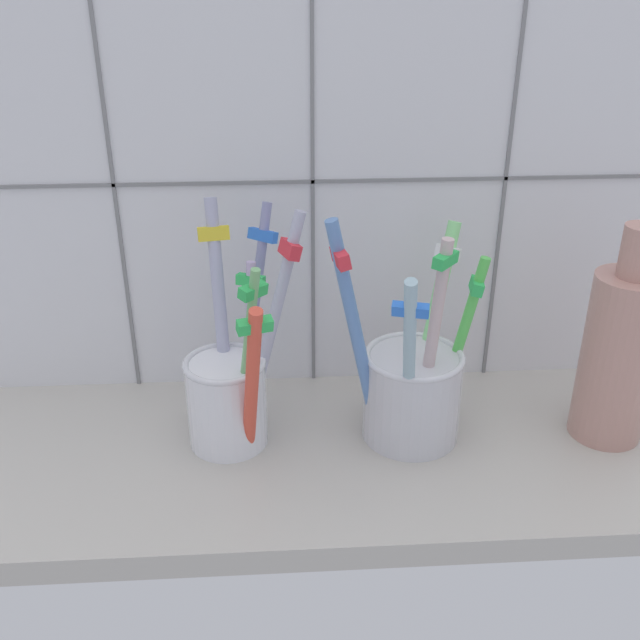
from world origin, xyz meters
TOP-DOWN VIEW (x-y plane):
  - counter_slab at (0.00, 0.00)cm, footprint 64.00×22.00cm
  - tile_wall_back at (-0.00, 12.00)cm, footprint 64.00×2.20cm
  - toothbrush_cup_left at (-6.91, 1.70)cm, footprint 9.81×12.52cm
  - toothbrush_cup_right at (7.30, 1.47)cm, footprint 12.62×12.62cm
  - ceramic_vase at (23.17, 0.73)cm, footprint 5.62×5.62cm

SIDE VIEW (x-z plane):
  - counter_slab at x=0.00cm, z-range 0.00..2.00cm
  - toothbrush_cup_right at x=7.30cm, z-range -2.78..16.13cm
  - toothbrush_cup_left at x=-6.91cm, z-range -2.37..16.48cm
  - ceramic_vase at x=23.17cm, z-range 0.60..18.34cm
  - tile_wall_back at x=0.00cm, z-range 0.00..45.00cm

